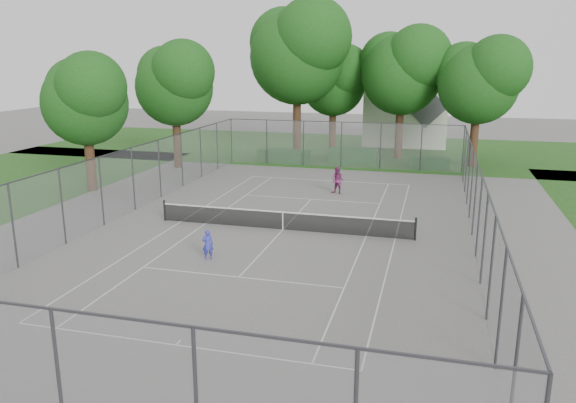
% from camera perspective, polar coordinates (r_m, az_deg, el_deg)
% --- Properties ---
extents(ground, '(120.00, 120.00, 0.00)m').
position_cam_1_polar(ground, '(27.74, -0.53, -2.90)').
color(ground, '#5E5C59').
rests_on(ground, ground).
extents(grass_far, '(60.00, 20.00, 0.00)m').
position_cam_1_polar(grass_far, '(52.66, 7.04, 5.27)').
color(grass_far, '#1D4714').
rests_on(grass_far, ground).
extents(court_markings, '(11.03, 23.83, 0.01)m').
position_cam_1_polar(court_markings, '(27.74, -0.53, -2.89)').
color(court_markings, beige).
rests_on(court_markings, ground).
extents(tennis_net, '(12.87, 0.10, 1.10)m').
position_cam_1_polar(tennis_net, '(27.59, -0.53, -1.88)').
color(tennis_net, black).
rests_on(tennis_net, ground).
extents(perimeter_fence, '(18.08, 34.08, 3.52)m').
position_cam_1_polar(perimeter_fence, '(27.26, -0.54, 0.74)').
color(perimeter_fence, '#38383D').
rests_on(perimeter_fence, ground).
extents(tree_far_left, '(9.08, 8.29, 13.06)m').
position_cam_1_polar(tree_far_left, '(48.17, 1.05, 15.25)').
color(tree_far_left, '#362013').
rests_on(tree_far_left, ground).
extents(tree_far_midleft, '(6.58, 6.01, 9.46)m').
position_cam_1_polar(tree_far_midleft, '(51.01, 4.71, 12.37)').
color(tree_far_midleft, '#362013').
rests_on(tree_far_midleft, ground).
extents(tree_far_midright, '(7.56, 6.91, 10.87)m').
position_cam_1_polar(tree_far_midright, '(47.84, 11.63, 13.17)').
color(tree_far_midright, '#362013').
rests_on(tree_far_midright, ground).
extents(tree_far_right, '(6.91, 6.31, 9.93)m').
position_cam_1_polar(tree_far_right, '(45.38, 18.95, 11.83)').
color(tree_far_right, '#362013').
rests_on(tree_far_right, ground).
extents(tree_side_back, '(6.69, 6.10, 9.61)m').
position_cam_1_polar(tree_side_back, '(43.75, -11.42, 11.96)').
color(tree_side_back, '#362013').
rests_on(tree_side_back, ground).
extents(tree_side_front, '(6.04, 5.51, 8.68)m').
position_cam_1_polar(tree_side_front, '(37.32, -19.93, 10.04)').
color(tree_side_front, '#362013').
rests_on(tree_side_front, ground).
extents(hedge_left, '(4.16, 1.25, 1.04)m').
position_cam_1_polar(hedge_left, '(45.65, -0.44, 4.64)').
color(hedge_left, '#154317').
rests_on(hedge_left, ground).
extents(hedge_mid, '(3.83, 1.09, 1.20)m').
position_cam_1_polar(hedge_mid, '(45.53, 6.59, 4.63)').
color(hedge_mid, '#154317').
rests_on(hedge_mid, ground).
extents(hedge_right, '(2.95, 1.08, 0.89)m').
position_cam_1_polar(hedge_right, '(44.26, 14.18, 3.79)').
color(hedge_right, '#154317').
rests_on(hedge_right, ground).
extents(house, '(7.72, 5.98, 9.61)m').
position_cam_1_polar(house, '(56.29, 11.98, 9.61)').
color(house, silver).
rests_on(house, ground).
extents(girl_player, '(0.55, 0.47, 1.29)m').
position_cam_1_polar(girl_player, '(23.85, -8.16, -4.34)').
color(girl_player, '#2E32AF').
rests_on(girl_player, ground).
extents(woman_player, '(0.99, 0.88, 1.69)m').
position_cam_1_polar(woman_player, '(35.02, 5.07, 2.14)').
color(woman_player, '#7D295F').
rests_on(woman_player, ground).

